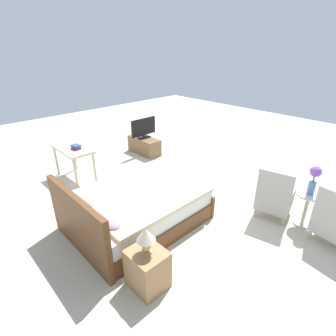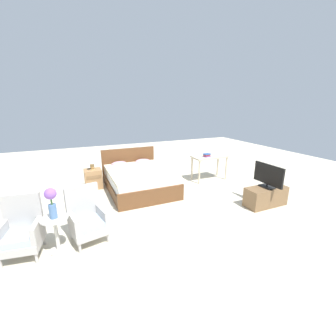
{
  "view_description": "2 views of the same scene",
  "coord_description": "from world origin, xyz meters",
  "px_view_note": "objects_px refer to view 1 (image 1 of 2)",
  "views": [
    {
      "loc": [
        -3.01,
        3.06,
        2.71
      ],
      "look_at": [
        0.06,
        0.14,
        0.69
      ],
      "focal_mm": 28.0,
      "sensor_mm": 36.0,
      "label": 1
    },
    {
      "loc": [
        -1.65,
        -4.45,
        2.24
      ],
      "look_at": [
        0.33,
        -0.0,
        0.83
      ],
      "focal_mm": 24.0,
      "sensor_mm": 36.0,
      "label": 2
    }
  ],
  "objects_px": {
    "tv_stand": "(144,145)",
    "book_stack": "(76,147)",
    "nightstand": "(148,269)",
    "tv_flatscreen": "(144,128)",
    "vanity_desk": "(73,153)",
    "bed": "(135,209)",
    "side_table": "(307,205)",
    "armchair_by_window_right": "(274,197)",
    "flower_vase": "(314,177)",
    "table_lamp": "(146,238)",
    "armchair_by_window_left": "(336,222)"
  },
  "relations": [
    {
      "from": "armchair_by_window_left",
      "to": "table_lamp",
      "type": "bearing_deg",
      "value": 62.29
    },
    {
      "from": "tv_flatscreen",
      "to": "vanity_desk",
      "type": "bearing_deg",
      "value": 94.23
    },
    {
      "from": "side_table",
      "to": "table_lamp",
      "type": "height_order",
      "value": "table_lamp"
    },
    {
      "from": "bed",
      "to": "side_table",
      "type": "relative_size",
      "value": 3.59
    },
    {
      "from": "armchair_by_window_left",
      "to": "nightstand",
      "type": "height_order",
      "value": "armchair_by_window_left"
    },
    {
      "from": "armchair_by_window_left",
      "to": "tv_stand",
      "type": "relative_size",
      "value": 0.96
    },
    {
      "from": "tv_stand",
      "to": "tv_flatscreen",
      "type": "relative_size",
      "value": 1.25
    },
    {
      "from": "flower_vase",
      "to": "table_lamp",
      "type": "xyz_separation_m",
      "value": [
        0.83,
        2.63,
        -0.13
      ]
    },
    {
      "from": "vanity_desk",
      "to": "book_stack",
      "type": "xyz_separation_m",
      "value": [
        -0.12,
        -0.03,
        0.15
      ]
    },
    {
      "from": "armchair_by_window_right",
      "to": "tv_flatscreen",
      "type": "relative_size",
      "value": 1.2
    },
    {
      "from": "bed",
      "to": "armchair_by_window_left",
      "type": "xyz_separation_m",
      "value": [
        -2.38,
        -1.84,
        0.08
      ]
    },
    {
      "from": "nightstand",
      "to": "tv_flatscreen",
      "type": "bearing_deg",
      "value": -38.39
    },
    {
      "from": "nightstand",
      "to": "tv_stand",
      "type": "relative_size",
      "value": 0.54
    },
    {
      "from": "bed",
      "to": "armchair_by_window_left",
      "type": "relative_size",
      "value": 2.26
    },
    {
      "from": "nightstand",
      "to": "tv_flatscreen",
      "type": "xyz_separation_m",
      "value": [
        3.42,
        -2.71,
        0.44
      ]
    },
    {
      "from": "side_table",
      "to": "book_stack",
      "type": "height_order",
      "value": "book_stack"
    },
    {
      "from": "armchair_by_window_right",
      "to": "tv_flatscreen",
      "type": "bearing_deg",
      "value": -3.68
    },
    {
      "from": "table_lamp",
      "to": "tv_flatscreen",
      "type": "bearing_deg",
      "value": -38.4
    },
    {
      "from": "vanity_desk",
      "to": "bed",
      "type": "bearing_deg",
      "value": 178.85
    },
    {
      "from": "armchair_by_window_left",
      "to": "side_table",
      "type": "xyz_separation_m",
      "value": [
        0.47,
        -0.16,
        -0.01
      ]
    },
    {
      "from": "bed",
      "to": "flower_vase",
      "type": "distance_m",
      "value": 2.82
    },
    {
      "from": "side_table",
      "to": "tv_flatscreen",
      "type": "bearing_deg",
      "value": -1.17
    },
    {
      "from": "tv_stand",
      "to": "book_stack",
      "type": "distance_m",
      "value": 2.1
    },
    {
      "from": "table_lamp",
      "to": "vanity_desk",
      "type": "xyz_separation_m",
      "value": [
        3.27,
        -0.67,
        -0.12
      ]
    },
    {
      "from": "armchair_by_window_left",
      "to": "side_table",
      "type": "height_order",
      "value": "armchair_by_window_left"
    },
    {
      "from": "tv_stand",
      "to": "bed",
      "type": "bearing_deg",
      "value": 138.34
    },
    {
      "from": "nightstand",
      "to": "tv_flatscreen",
      "type": "height_order",
      "value": "tv_flatscreen"
    },
    {
      "from": "tv_stand",
      "to": "book_stack",
      "type": "xyz_separation_m",
      "value": [
        -0.27,
        2.01,
        0.56
      ]
    },
    {
      "from": "side_table",
      "to": "vanity_desk",
      "type": "bearing_deg",
      "value": 25.46
    },
    {
      "from": "table_lamp",
      "to": "nightstand",
      "type": "bearing_deg",
      "value": -90.0
    },
    {
      "from": "armchair_by_window_left",
      "to": "nightstand",
      "type": "bearing_deg",
      "value": 62.28
    },
    {
      "from": "bed",
      "to": "tv_flatscreen",
      "type": "xyz_separation_m",
      "value": [
        2.34,
        -2.08,
        0.41
      ]
    },
    {
      "from": "armchair_by_window_right",
      "to": "vanity_desk",
      "type": "relative_size",
      "value": 0.88
    },
    {
      "from": "armchair_by_window_left",
      "to": "vanity_desk",
      "type": "bearing_deg",
      "value": 21.45
    },
    {
      "from": "armchair_by_window_right",
      "to": "vanity_desk",
      "type": "bearing_deg",
      "value": 26.3
    },
    {
      "from": "bed",
      "to": "tv_flatscreen",
      "type": "height_order",
      "value": "same"
    },
    {
      "from": "nightstand",
      "to": "tv_flatscreen",
      "type": "distance_m",
      "value": 4.39
    },
    {
      "from": "armchair_by_window_left",
      "to": "flower_vase",
      "type": "distance_m",
      "value": 0.7
    },
    {
      "from": "armchair_by_window_left",
      "to": "table_lamp",
      "type": "relative_size",
      "value": 2.79
    },
    {
      "from": "tv_flatscreen",
      "to": "book_stack",
      "type": "distance_m",
      "value": 2.03
    },
    {
      "from": "armchair_by_window_left",
      "to": "table_lamp",
      "type": "height_order",
      "value": "armchair_by_window_left"
    },
    {
      "from": "bed",
      "to": "flower_vase",
      "type": "height_order",
      "value": "flower_vase"
    },
    {
      "from": "nightstand",
      "to": "vanity_desk",
      "type": "distance_m",
      "value": 3.36
    },
    {
      "from": "table_lamp",
      "to": "armchair_by_window_left",
      "type": "bearing_deg",
      "value": -117.71
    },
    {
      "from": "bed",
      "to": "side_table",
      "type": "height_order",
      "value": "bed"
    },
    {
      "from": "tv_flatscreen",
      "to": "tv_stand",
      "type": "bearing_deg",
      "value": -179.85
    },
    {
      "from": "flower_vase",
      "to": "tv_flatscreen",
      "type": "bearing_deg",
      "value": -1.17
    },
    {
      "from": "armchair_by_window_right",
      "to": "flower_vase",
      "type": "distance_m",
      "value": 0.7
    },
    {
      "from": "table_lamp",
      "to": "book_stack",
      "type": "bearing_deg",
      "value": -12.63
    },
    {
      "from": "armchair_by_window_right",
      "to": "flower_vase",
      "type": "bearing_deg",
      "value": -161.43
    }
  ]
}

